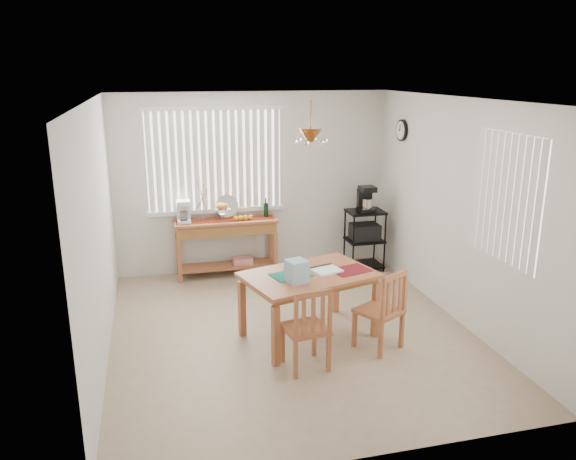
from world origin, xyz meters
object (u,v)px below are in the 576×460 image
object	(u,v)px
chair_left	(307,329)
sideboard	(227,234)
dining_table	(309,281)
wire_cart	(365,234)
chair_right	(382,311)
cart_items	(366,199)

from	to	relation	value
chair_left	sideboard	bearing A→B (deg)	97.67
dining_table	wire_cart	bearing A→B (deg)	53.72
chair_left	chair_right	bearing A→B (deg)	13.70
sideboard	dining_table	size ratio (longest dim) A/B	0.92
wire_cart	dining_table	world-z (taller)	wire_cart
cart_items	chair_left	xyz separation A→B (m)	(-1.63, -2.63, -0.64)
chair_left	chair_right	xyz separation A→B (m)	(0.88, 0.22, 0.01)
dining_table	chair_left	size ratio (longest dim) A/B	1.79
cart_items	chair_left	size ratio (longest dim) A/B	0.42
sideboard	chair_right	world-z (taller)	chair_right
chair_left	dining_table	bearing A→B (deg)	72.64
sideboard	cart_items	distance (m)	2.08
cart_items	dining_table	bearing A→B (deg)	-126.14
dining_table	cart_items	bearing A→B (deg)	53.86
sideboard	dining_table	world-z (taller)	sideboard
wire_cart	dining_table	xyz separation A→B (m)	(-1.41, -1.92, 0.12)
wire_cart	cart_items	bearing A→B (deg)	90.00
sideboard	chair_right	size ratio (longest dim) A/B	1.63
wire_cart	dining_table	size ratio (longest dim) A/B	0.57
wire_cart	chair_right	distance (m)	2.52
wire_cart	chair_right	size ratio (longest dim) A/B	1.00
chair_left	chair_right	size ratio (longest dim) A/B	0.99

